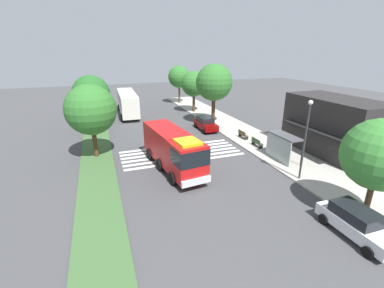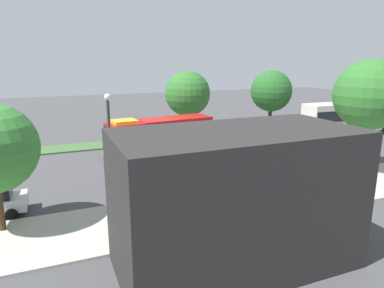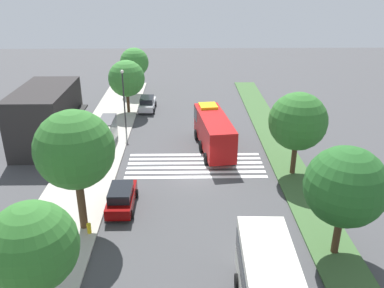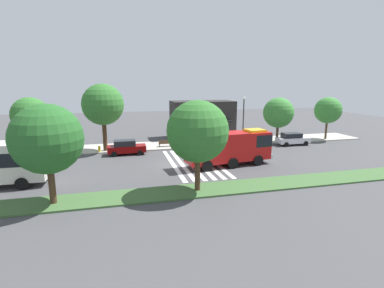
# 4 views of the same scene
# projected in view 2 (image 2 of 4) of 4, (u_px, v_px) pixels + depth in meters

# --- Properties ---
(ground_plane) EXTENTS (120.00, 120.00, 0.00)m
(ground_plane) POSITION_uv_depth(u_px,v_px,m) (223.00, 158.00, 30.35)
(ground_plane) COLOR #424244
(sidewalk) EXTENTS (60.00, 5.31, 0.14)m
(sidewalk) POSITION_uv_depth(u_px,v_px,m) (292.00, 195.00, 21.86)
(sidewalk) COLOR #ADA89E
(sidewalk) RESTS_ON ground_plane
(median_strip) EXTENTS (60.00, 3.00, 0.14)m
(median_strip) POSITION_uv_depth(u_px,v_px,m) (188.00, 138.00, 37.77)
(median_strip) COLOR #3D6033
(median_strip) RESTS_ON ground_plane
(crosswalk) EXTENTS (4.95, 12.21, 0.01)m
(crosswalk) POSITION_uv_depth(u_px,v_px,m) (204.00, 160.00, 29.68)
(crosswalk) COLOR silver
(crosswalk) RESTS_ON ground_plane
(fire_truck) EXTENTS (9.43, 3.59, 3.64)m
(fire_truck) POSITION_uv_depth(u_px,v_px,m) (157.00, 136.00, 29.49)
(fire_truck) COLOR #B71414
(fire_truck) RESTS_ON ground_plane
(parked_car_west) EXTENTS (4.49, 2.02, 1.76)m
(parked_car_west) POSITION_uv_depth(u_px,v_px,m) (315.00, 158.00, 27.02)
(parked_car_west) COLOR #720505
(parked_car_west) RESTS_ON ground_plane
(transit_bus) EXTENTS (11.64, 3.14, 3.64)m
(transit_bus) POSITION_uv_depth(u_px,v_px,m) (350.00, 116.00, 39.10)
(transit_bus) COLOR silver
(transit_bus) RESTS_ON ground_plane
(bus_stop_shelter) EXTENTS (3.50, 1.40, 2.46)m
(bus_stop_shelter) POSITION_uv_depth(u_px,v_px,m) (182.00, 176.00, 19.86)
(bus_stop_shelter) COLOR #4C4C51
(bus_stop_shelter) RESTS_ON sidewalk
(bench_near_shelter) EXTENTS (1.60, 0.50, 0.90)m
(bench_near_shelter) POSITION_uv_depth(u_px,v_px,m) (242.00, 188.00, 21.66)
(bench_near_shelter) COLOR #2D472D
(bench_near_shelter) RESTS_ON sidewalk
(bench_west_of_shelter) EXTENTS (1.60, 0.50, 0.90)m
(bench_west_of_shelter) POSITION_uv_depth(u_px,v_px,m) (282.00, 181.00, 22.77)
(bench_west_of_shelter) COLOR #4C3823
(bench_west_of_shelter) RESTS_ON sidewalk
(street_lamp) EXTENTS (0.36, 0.36, 6.48)m
(street_lamp) POSITION_uv_depth(u_px,v_px,m) (110.00, 143.00, 18.81)
(street_lamp) COLOR #2D2D30
(street_lamp) RESTS_ON sidewalk
(storefront_building) EXTENTS (9.65, 5.63, 5.72)m
(storefront_building) POSITION_uv_depth(u_px,v_px,m) (236.00, 199.00, 14.09)
(storefront_building) COLOR #282626
(storefront_building) RESTS_ON ground_plane
(sidewalk_tree_center) EXTENTS (5.04, 5.04, 8.27)m
(sidewalk_tree_center) POSITION_uv_depth(u_px,v_px,m) (370.00, 95.00, 24.78)
(sidewalk_tree_center) COLOR #47301E
(sidewalk_tree_center) RESTS_ON sidewalk
(median_tree_far_west) EXTENTS (4.78, 4.78, 6.98)m
(median_tree_far_west) POSITION_uv_depth(u_px,v_px,m) (271.00, 91.00, 40.56)
(median_tree_far_west) COLOR #47301E
(median_tree_far_west) RESTS_ON median_strip
(median_tree_west) EXTENTS (4.78, 4.78, 7.07)m
(median_tree_west) POSITION_uv_depth(u_px,v_px,m) (188.00, 94.00, 36.64)
(median_tree_west) COLOR #47301E
(median_tree_west) RESTS_ON median_strip
(fire_hydrant) EXTENTS (0.28, 0.28, 0.70)m
(fire_hydrant) POSITION_uv_depth(u_px,v_px,m) (363.00, 164.00, 26.78)
(fire_hydrant) COLOR gold
(fire_hydrant) RESTS_ON sidewalk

